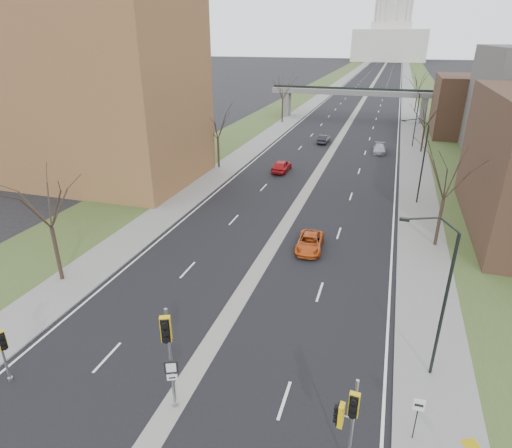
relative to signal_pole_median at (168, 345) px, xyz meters
The scene contains 27 objects.
ground 3.86m from the signal_pole_median, 148.22° to the left, with size 700.00×700.00×0.00m, color black.
road_surface 150.20m from the signal_pole_median, 90.09° to the left, with size 20.00×600.00×0.01m, color black.
median_strip 150.20m from the signal_pole_median, 90.09° to the left, with size 1.20×600.00×0.02m, color gray.
sidewalk_right 150.65m from the signal_pole_median, 85.52° to the left, with size 4.00×600.00×0.12m, color gray.
sidewalk_left 150.69m from the signal_pole_median, 94.66° to the left, with size 4.00×600.00×0.12m, color gray.
grass_verge_right 151.24m from the signal_pole_median, 83.25° to the left, with size 8.00×600.00×0.10m, color #2E451F.
grass_verge_left 151.30m from the signal_pole_median, 96.92° to the left, with size 8.00×600.00×0.10m, color #2E451F.
apartment_building 40.60m from the signal_pole_median, 131.03° to the left, with size 25.00×16.00×22.00m, color olive.
commercial_block_far 73.45m from the signal_pole_median, 72.76° to the left, with size 14.00×14.00×10.00m, color #493422.
pedestrian_bridge 80.15m from the signal_pole_median, 90.17° to the left, with size 34.00×3.00×6.45m.
capitol 320.49m from the signal_pole_median, 90.04° to the left, with size 48.00×42.00×55.75m.
streetlight_near 12.77m from the signal_pole_median, 29.75° to the left, with size 2.61×0.20×8.70m.
streetlight_mid 34.04m from the signal_pole_median, 71.50° to the left, with size 2.61×0.20×8.70m.
streetlight_far 59.21m from the signal_pole_median, 79.52° to the left, with size 2.61×0.20×8.70m.
tree_left_a 15.79m from the signal_pole_median, 148.39° to the left, with size 7.20×7.20×9.40m.
tree_left_b 40.45m from the signal_pole_median, 109.13° to the left, with size 6.75×6.75×8.81m.
tree_left_c 73.42m from the signal_pole_median, 100.40° to the left, with size 7.65×7.65×9.99m.
tree_right_a 25.71m from the signal_pole_median, 60.04° to the left, with size 7.20×7.20×9.40m.
tree_right_b 56.64m from the signal_pole_median, 76.97° to the left, with size 6.30×6.30×8.22m.
tree_right_c 96.05m from the signal_pole_median, 82.36° to the left, with size 7.65×7.65×9.99m.
signal_pole_median is the anchor object (origin of this frame).
signal_pole_right 7.94m from the signal_pole_median, ahead, with size 0.82×0.88×4.72m.
speed_limit_sign 10.96m from the signal_pole_median, ahead, with size 0.49×0.05×2.25m.
car_left_near 39.46m from the signal_pole_median, 97.07° to the left, with size 1.82×4.53×1.54m, color #AA1317.
car_left_far 56.77m from the signal_pole_median, 92.26° to the left, with size 1.42×4.07×1.34m, color black.
car_right_near 18.82m from the signal_pole_median, 81.18° to the left, with size 2.05×4.46×1.24m, color #B94613.
car_right_mid 53.36m from the signal_pole_median, 82.72° to the left, with size 1.76×4.32×1.25m, color #9D9DA4.
Camera 1 is at (8.35, -13.15, 16.17)m, focal length 30.00 mm.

